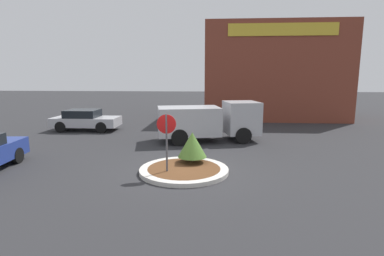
{
  "coord_description": "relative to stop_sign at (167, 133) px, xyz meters",
  "views": [
    {
      "loc": [
        1.1,
        -10.65,
        3.53
      ],
      "look_at": [
        0.11,
        2.58,
        1.23
      ],
      "focal_mm": 28.0,
      "sensor_mm": 36.0,
      "label": 1
    }
  ],
  "objects": [
    {
      "name": "parked_sedan_silver",
      "position": [
        -6.78,
        8.61,
        -0.83
      ],
      "size": [
        4.27,
        1.92,
        1.37
      ],
      "rotation": [
        0.0,
        0.0,
        0.01
      ],
      "color": "#B7B7BC",
      "rests_on": "ground_plane"
    },
    {
      "name": "traffic_island",
      "position": [
        0.57,
        0.39,
        -1.46
      ],
      "size": [
        3.31,
        3.31,
        0.16
      ],
      "color": "beige",
      "rests_on": "ground_plane"
    },
    {
      "name": "ground_plane",
      "position": [
        0.57,
        0.39,
        -1.54
      ],
      "size": [
        120.0,
        120.0,
        0.0
      ],
      "primitive_type": "plane",
      "color": "#2D2D30"
    },
    {
      "name": "utility_truck",
      "position": [
        1.37,
        5.95,
        -0.38
      ],
      "size": [
        5.76,
        3.14,
        2.15
      ],
      "rotation": [
        0.0,
        0.0,
        0.21
      ],
      "color": "#B2B2B7",
      "rests_on": "ground_plane"
    },
    {
      "name": "storefront_building",
      "position": [
        6.55,
        15.8,
        2.31
      ],
      "size": [
        11.29,
        6.07,
        7.69
      ],
      "color": "brown",
      "rests_on": "ground_plane"
    },
    {
      "name": "island_shrub",
      "position": [
        0.82,
        1.2,
        -0.67
      ],
      "size": [
        1.14,
        1.14,
        1.21
      ],
      "color": "brown",
      "rests_on": "traffic_island"
    },
    {
      "name": "stop_sign",
      "position": [
        0.0,
        0.0,
        0.0
      ],
      "size": [
        0.68,
        0.07,
        2.23
      ],
      "color": "#4C4C51",
      "rests_on": "ground_plane"
    }
  ]
}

